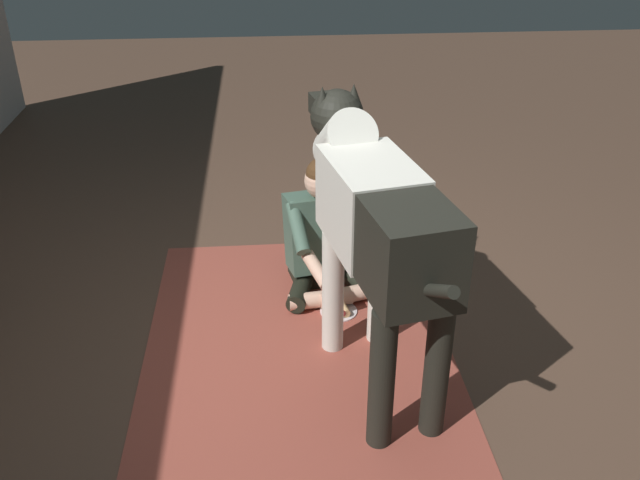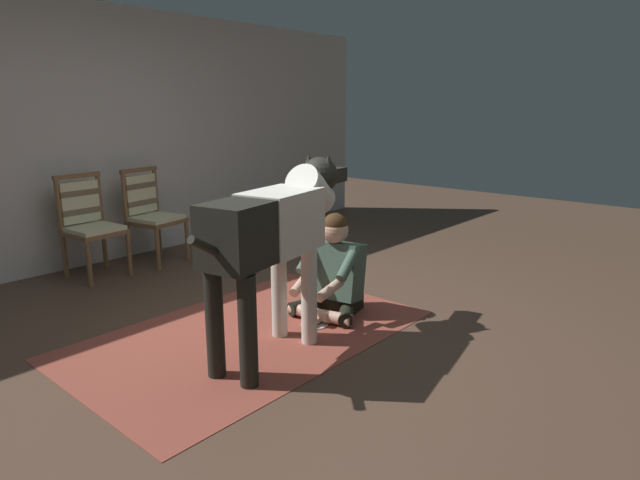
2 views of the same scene
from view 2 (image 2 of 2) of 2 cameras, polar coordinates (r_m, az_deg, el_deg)
ground_plane at (r=4.01m, az=-4.74°, el=-9.54°), size 14.45×14.45×0.00m
back_wall at (r=5.97m, az=-23.92°, el=9.94°), size 8.35×0.10×2.60m
area_rug at (r=3.97m, az=-7.48°, el=-9.81°), size 2.47×1.57×0.01m
dining_chair_left_of_pair at (r=5.57m, az=-23.29°, el=1.89°), size 0.50×0.50×0.98m
dining_chair_right_of_pair at (r=5.87m, az=-17.53°, el=2.96°), size 0.54×0.54×0.98m
person_sitting_on_floor at (r=4.22m, az=1.43°, el=-3.55°), size 0.68×0.57×0.80m
large_dog at (r=3.45m, az=-4.70°, el=1.12°), size 1.65×0.52×1.28m
hot_dog_on_plate at (r=4.09m, az=-0.57°, el=-8.66°), size 0.21×0.21×0.06m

